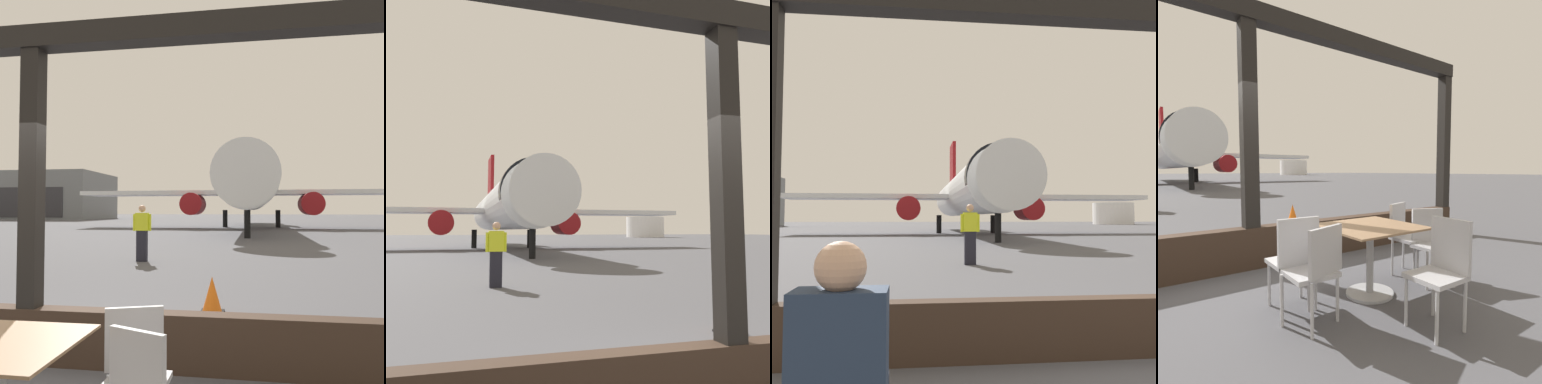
{
  "view_description": "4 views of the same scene",
  "coord_description": "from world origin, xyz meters",
  "views": [
    {
      "loc": [
        2.37,
        -4.05,
        1.58
      ],
      "look_at": [
        -0.55,
        14.28,
        2.4
      ],
      "focal_mm": 38.56,
      "sensor_mm": 36.0,
      "label": 1
    },
    {
      "loc": [
        -2.27,
        -3.14,
        1.51
      ],
      "look_at": [
        3.86,
        17.75,
        3.51
      ],
      "focal_mm": 39.38,
      "sensor_mm": 36.0,
      "label": 2
    },
    {
      "loc": [
        -2.78,
        -4.12,
        1.34
      ],
      "look_at": [
        -0.37,
        16.97,
        2.61
      ],
      "focal_mm": 40.78,
      "sensor_mm": 36.0,
      "label": 3
    },
    {
      "loc": [
        -1.24,
        -4.11,
        1.34
      ],
      "look_at": [
        0.83,
        -1.18,
        1.09
      ],
      "focal_mm": 27.99,
      "sensor_mm": 36.0,
      "label": 4
    }
  ],
  "objects": [
    {
      "name": "ground_plane",
      "position": [
        0.0,
        40.0,
        0.0
      ],
      "size": [
        220.0,
        220.0,
        0.0
      ],
      "primitive_type": "plane",
      "color": "#4C4C51"
    },
    {
      "name": "window_frame",
      "position": [
        0.0,
        0.0,
        1.3
      ],
      "size": [
        8.45,
        0.24,
        3.55
      ],
      "color": "#38281E",
      "rests_on": "ground"
    },
    {
      "name": "airplane",
      "position": [
        1.79,
        32.61,
        3.4
      ],
      "size": [
        30.58,
        34.05,
        10.23
      ],
      "color": "silver",
      "rests_on": "ground"
    },
    {
      "name": "ground_crew_worker",
      "position": [
        -1.18,
        8.35,
        0.9
      ],
      "size": [
        0.57,
        0.22,
        1.74
      ],
      "color": "black",
      "rests_on": "ground"
    },
    {
      "name": "traffic_cone",
      "position": [
        1.67,
        2.32,
        0.26
      ],
      "size": [
        0.36,
        0.36,
        0.56
      ],
      "color": "orange",
      "rests_on": "ground"
    },
    {
      "name": "fuel_storage_tank",
      "position": [
        39.49,
        84.76,
        2.28
      ],
      "size": [
        8.5,
        8.5,
        4.57
      ],
      "primitive_type": "cylinder",
      "color": "white",
      "rests_on": "ground"
    }
  ]
}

